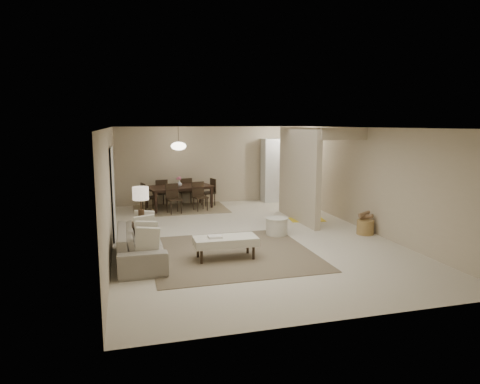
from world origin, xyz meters
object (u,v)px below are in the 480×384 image
object	(u,v)px
side_table	(142,238)
wicker_basket	(365,227)
round_pouf	(277,226)
pantry_cabinet	(280,170)
sofa	(141,245)
ottoman_bench	(225,241)
dining_table	(180,197)

from	to	relation	value
side_table	wicker_basket	distance (m)	5.15
round_pouf	wicker_basket	xyz separation A→B (m)	(2.05, -0.48, -0.03)
pantry_cabinet	sofa	distance (m)	7.26
ottoman_bench	dining_table	distance (m)	5.24
pantry_cabinet	side_table	distance (m)	6.82
side_table	ottoman_bench	bearing A→B (deg)	-29.13
sofa	wicker_basket	distance (m)	5.24
ottoman_bench	wicker_basket	world-z (taller)	ottoman_bench
sofa	side_table	xyz separation A→B (m)	(0.05, 0.55, -0.02)
round_pouf	pantry_cabinet	bearing A→B (deg)	68.82
sofa	side_table	size ratio (longest dim) A/B	3.70
ottoman_bench	side_table	world-z (taller)	side_table
sofa	round_pouf	xyz separation A→B (m)	(3.15, 1.14, -0.11)
wicker_basket	dining_table	xyz separation A→B (m)	(-3.84, 4.28, 0.18)
sofa	dining_table	bearing A→B (deg)	-15.34
sofa	ottoman_bench	bearing A→B (deg)	-100.67
round_pouf	wicker_basket	bearing A→B (deg)	-13.33
sofa	round_pouf	bearing A→B (deg)	-70.04
sofa	wicker_basket	world-z (taller)	sofa
pantry_cabinet	side_table	size ratio (longest dim) A/B	3.59
wicker_basket	side_table	bearing A→B (deg)	-178.86
pantry_cabinet	sofa	world-z (taller)	pantry_cabinet
ottoman_bench	wicker_basket	xyz separation A→B (m)	(3.62, 0.96, -0.18)
sofa	pantry_cabinet	bearing A→B (deg)	-41.61
side_table	dining_table	xyz separation A→B (m)	(1.31, 4.39, 0.06)
round_pouf	dining_table	xyz separation A→B (m)	(-1.79, 3.80, 0.14)
round_pouf	ottoman_bench	bearing A→B (deg)	-137.51
ottoman_bench	wicker_basket	bearing A→B (deg)	15.71
sofa	side_table	world-z (taller)	sofa
dining_table	round_pouf	bearing A→B (deg)	-78.37
ottoman_bench	round_pouf	distance (m)	2.14
side_table	wicker_basket	bearing A→B (deg)	1.14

